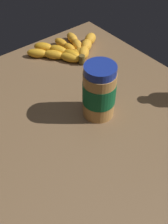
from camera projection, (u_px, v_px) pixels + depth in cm
name	position (u px, v px, depth cm)	size (l,w,h in cm)	color
ground_plane	(75.00, 118.00, 76.10)	(77.01, 73.74, 3.74)	brown
banana_bunch	(69.00, 49.00, 94.50)	(19.07, 26.90, 3.70)	gold
peanut_butter_jar	(99.00, 92.00, 69.74)	(8.67, 8.67, 15.55)	#BF8442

